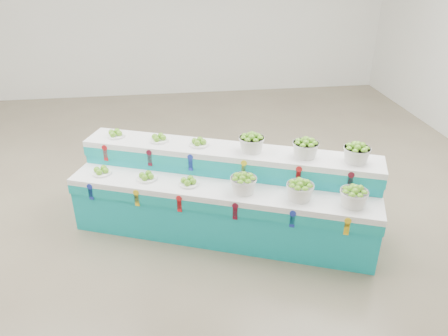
# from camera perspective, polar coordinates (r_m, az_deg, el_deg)

# --- Properties ---
(ground) EXTENTS (10.00, 10.00, 0.00)m
(ground) POSITION_cam_1_polar(r_m,az_deg,el_deg) (5.99, -5.70, -4.99)
(ground) COLOR #6B5D4A
(ground) RESTS_ON ground
(back_wall) EXTENTS (10.00, 0.00, 10.00)m
(back_wall) POSITION_cam_1_polar(r_m,az_deg,el_deg) (10.12, -7.78, 20.56)
(back_wall) COLOR silver
(back_wall) RESTS_ON ground
(display_stand) EXTENTS (3.72, 2.21, 1.02)m
(display_stand) POSITION_cam_1_polar(r_m,az_deg,el_deg) (5.24, -0.00, -3.49)
(display_stand) COLOR #11A6AC
(display_stand) RESTS_ON ground
(plate_lower_left) EXTENTS (0.30, 0.30, 0.10)m
(plate_lower_left) POSITION_cam_1_polar(r_m,az_deg,el_deg) (5.43, -15.86, -0.29)
(plate_lower_left) COLOR white
(plate_lower_left) RESTS_ON display_stand
(plate_lower_mid) EXTENTS (0.30, 0.30, 0.10)m
(plate_lower_mid) POSITION_cam_1_polar(r_m,az_deg,el_deg) (5.18, -10.16, -1.03)
(plate_lower_mid) COLOR white
(plate_lower_mid) RESTS_ON display_stand
(plate_lower_right) EXTENTS (0.30, 0.30, 0.10)m
(plate_lower_right) POSITION_cam_1_polar(r_m,az_deg,el_deg) (5.01, -4.69, -1.72)
(plate_lower_right) COLOR white
(plate_lower_right) RESTS_ON display_stand
(basket_lower_left) EXTENTS (0.39, 0.39, 0.22)m
(basket_lower_left) POSITION_cam_1_polar(r_m,az_deg,el_deg) (4.83, 2.58, -1.98)
(basket_lower_left) COLOR silver
(basket_lower_left) RESTS_ON display_stand
(basket_lower_mid) EXTENTS (0.39, 0.39, 0.22)m
(basket_lower_mid) POSITION_cam_1_polar(r_m,az_deg,el_deg) (4.77, 9.97, -2.84)
(basket_lower_mid) COLOR silver
(basket_lower_mid) RESTS_ON display_stand
(basket_lower_right) EXTENTS (0.39, 0.39, 0.22)m
(basket_lower_right) POSITION_cam_1_polar(r_m,az_deg,el_deg) (4.79, 16.71, -3.58)
(basket_lower_right) COLOR silver
(basket_lower_right) RESTS_ON display_stand
(plate_upper_left) EXTENTS (0.30, 0.30, 0.10)m
(plate_upper_left) POSITION_cam_1_polar(r_m,az_deg,el_deg) (5.66, -14.13, 4.47)
(plate_upper_left) COLOR white
(plate_upper_left) RESTS_ON display_stand
(plate_upper_mid) EXTENTS (0.30, 0.30, 0.10)m
(plate_upper_mid) POSITION_cam_1_polar(r_m,az_deg,el_deg) (5.42, -8.58, 3.98)
(plate_upper_mid) COLOR white
(plate_upper_mid) RESTS_ON display_stand
(plate_upper_right) EXTENTS (0.30, 0.30, 0.10)m
(plate_upper_right) POSITION_cam_1_polar(r_m,az_deg,el_deg) (5.26, -3.31, 3.47)
(plate_upper_right) COLOR white
(plate_upper_right) RESTS_ON display_stand
(basket_upper_left) EXTENTS (0.39, 0.39, 0.22)m
(basket_upper_left) POSITION_cam_1_polar(r_m,az_deg,el_deg) (5.09, 3.65, 3.40)
(basket_upper_left) COLOR silver
(basket_upper_left) RESTS_ON display_stand
(basket_upper_mid) EXTENTS (0.39, 0.39, 0.22)m
(basket_upper_mid) POSITION_cam_1_polar(r_m,az_deg,el_deg) (5.03, 10.68, 2.65)
(basket_upper_mid) COLOR silver
(basket_upper_mid) RESTS_ON display_stand
(basket_upper_right) EXTENTS (0.39, 0.39, 0.22)m
(basket_upper_right) POSITION_cam_1_polar(r_m,az_deg,el_deg) (5.05, 17.07, 1.93)
(basket_upper_right) COLOR silver
(basket_upper_right) RESTS_ON display_stand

